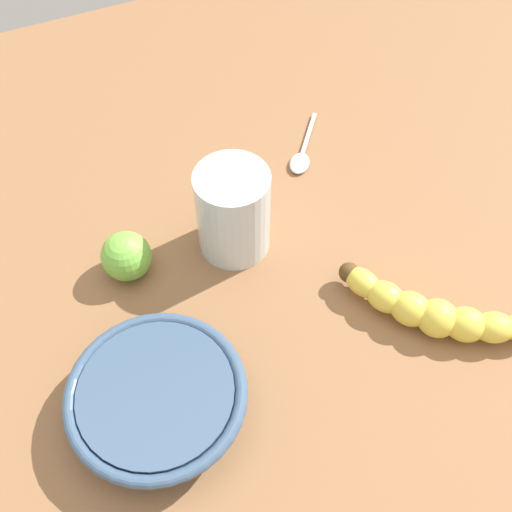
{
  "coord_description": "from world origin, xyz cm",
  "views": [
    {
      "loc": [
        -18.13,
        -28.43,
        55.46
      ],
      "look_at": [
        -2.81,
        4.91,
        5.0
      ],
      "focal_mm": 41.71,
      "sensor_mm": 36.0,
      "label": 1
    }
  ],
  "objects_px": {
    "banana": "(439,312)",
    "teaspoon": "(301,159)",
    "smoothie_glass": "(233,213)",
    "lime_fruit": "(126,256)",
    "ceramic_bowl": "(158,398)"
  },
  "relations": [
    {
      "from": "banana",
      "to": "teaspoon",
      "type": "distance_m",
      "value": 0.26
    },
    {
      "from": "teaspoon",
      "to": "smoothie_glass",
      "type": "bearing_deg",
      "value": -17.3
    },
    {
      "from": "lime_fruit",
      "to": "teaspoon",
      "type": "relative_size",
      "value": 0.55
    },
    {
      "from": "lime_fruit",
      "to": "smoothie_glass",
      "type": "bearing_deg",
      "value": -5.62
    },
    {
      "from": "smoothie_glass",
      "to": "ceramic_bowl",
      "type": "bearing_deg",
      "value": -132.91
    },
    {
      "from": "banana",
      "to": "teaspoon",
      "type": "bearing_deg",
      "value": 138.01
    },
    {
      "from": "banana",
      "to": "teaspoon",
      "type": "xyz_separation_m",
      "value": [
        -0.02,
        0.26,
        -0.02
      ]
    },
    {
      "from": "smoothie_glass",
      "to": "teaspoon",
      "type": "xyz_separation_m",
      "value": [
        0.12,
        0.08,
        -0.05
      ]
    },
    {
      "from": "smoothie_glass",
      "to": "lime_fruit",
      "type": "bearing_deg",
      "value": 174.38
    },
    {
      "from": "banana",
      "to": "teaspoon",
      "type": "relative_size",
      "value": 1.68
    },
    {
      "from": "smoothie_glass",
      "to": "lime_fruit",
      "type": "xyz_separation_m",
      "value": [
        -0.12,
        0.01,
        -0.02
      ]
    },
    {
      "from": "banana",
      "to": "ceramic_bowl",
      "type": "height_order",
      "value": "ceramic_bowl"
    },
    {
      "from": "smoothie_glass",
      "to": "banana",
      "type": "bearing_deg",
      "value": -51.17
    },
    {
      "from": "smoothie_glass",
      "to": "lime_fruit",
      "type": "distance_m",
      "value": 0.12
    },
    {
      "from": "banana",
      "to": "smoothie_glass",
      "type": "xyz_separation_m",
      "value": [
        -0.14,
        0.18,
        0.03
      ]
    }
  ]
}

